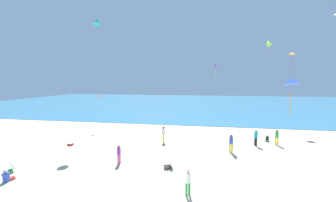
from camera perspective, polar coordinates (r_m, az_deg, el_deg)
The scene contains 19 objects.
ground_plane at distance 19.98m, azimuth 1.32°, elevation -12.31°, with size 120.00×120.00×0.00m, color beige.
ocean_water at distance 57.32m, azimuth 6.64°, elevation -0.49°, with size 120.00×60.00×0.05m, color teal.
beach_chair_mid_beach at distance 17.74m, azimuth -39.11°, elevation -15.11°, with size 0.77×0.80×0.60m.
beach_chair_far_right at distance 14.65m, azimuth 0.32°, elevation -18.21°, with size 0.79×0.72×0.55m.
cooler_box at distance 21.61m, azimuth -26.68°, elevation -11.20°, with size 0.48×0.38×0.24m.
person_0 at distance 23.05m, azimuth 27.03°, elevation -9.86°, with size 0.52×0.59×0.66m.
person_1 at distance 16.38m, azimuth -39.65°, elevation -16.74°, with size 0.47×0.68×0.78m.
person_2 at distance 15.60m, azimuth -14.20°, elevation -14.59°, with size 0.39×0.39×1.42m.
person_3 at distance 21.97m, azimuth 29.25°, elevation -8.97°, with size 0.41×0.41×1.54m.
person_4 at distance 20.80m, azimuth 24.33°, elevation -9.45°, with size 0.42×0.42×1.60m.
person_5 at distance 20.08m, azimuth -1.33°, elevation -9.37°, with size 0.37×0.37×1.66m.
person_6 at distance 11.47m, azimuth 5.87°, elevation -22.09°, with size 0.37×0.37×1.46m.
person_7 at distance 18.14m, azimuth 17.99°, elevation -11.42°, with size 0.36×0.36×1.61m.
kite_blue at distance 10.27m, azimuth 32.30°, elevation 4.86°, with size 0.93×0.88×1.67m.
kite_purple at distance 21.82m, azimuth 13.79°, elevation 9.67°, with size 0.28×0.69×1.48m.
kite_lime at distance 32.00m, azimuth 27.31°, elevation 14.97°, with size 1.03×1.25×2.05m.
kite_orange at distance 16.72m, azimuth 32.51°, elevation 11.57°, with size 0.39×0.32×1.06m.
kite_teal at distance 25.44m, azimuth -19.95°, elevation 21.19°, with size 0.85×1.06×1.42m.
kite_pink at distance 26.68m, azimuth -19.37°, elevation 1.14°, with size 0.55×0.14×1.31m.
Camera 1 is at (2.64, -8.82, 6.19)m, focal length 20.83 mm.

